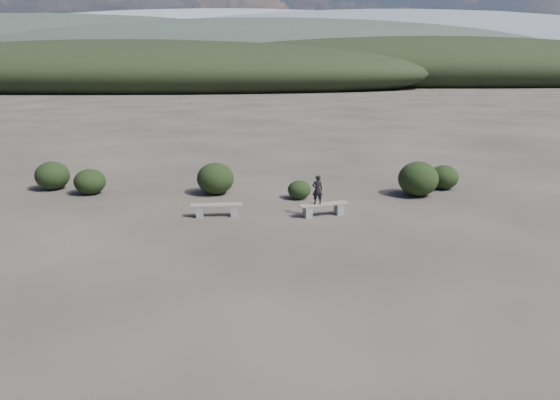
{
  "coord_description": "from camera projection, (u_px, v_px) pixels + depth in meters",
  "views": [
    {
      "loc": [
        0.4,
        -11.75,
        5.01
      ],
      "look_at": [
        0.73,
        3.5,
        1.1
      ],
      "focal_mm": 35.0,
      "sensor_mm": 36.0,
      "label": 1
    }
  ],
  "objects": [
    {
      "name": "seated_person",
      "position": [
        317.0,
        190.0,
        17.83
      ],
      "size": [
        0.38,
        0.28,
        0.97
      ],
      "primitive_type": "imported",
      "rotation": [
        0.0,
        0.0,
        3.28
      ],
      "color": "black",
      "rests_on": "bench_right"
    },
    {
      "name": "shrub_b",
      "position": [
        215.0,
        179.0,
        20.95
      ],
      "size": [
        1.42,
        1.42,
        1.22
      ],
      "primitive_type": "ellipsoid",
      "color": "black",
      "rests_on": "ground"
    },
    {
      "name": "shrub_a",
      "position": [
        90.0,
        182.0,
        20.98
      ],
      "size": [
        1.19,
        1.19,
        0.98
      ],
      "primitive_type": "ellipsoid",
      "color": "black",
      "rests_on": "ground"
    },
    {
      "name": "shrub_e",
      "position": [
        444.0,
        177.0,
        21.82
      ],
      "size": [
        1.16,
        1.16,
        0.97
      ],
      "primitive_type": "ellipsoid",
      "color": "black",
      "rests_on": "ground"
    },
    {
      "name": "mountain_ridges",
      "position": [
        255.0,
        51.0,
        338.17
      ],
      "size": [
        500.0,
        400.0,
        56.0
      ],
      "color": "black",
      "rests_on": "ground"
    },
    {
      "name": "shrub_f",
      "position": [
        52.0,
        176.0,
        21.73
      ],
      "size": [
        1.33,
        1.33,
        1.13
      ],
      "primitive_type": "ellipsoid",
      "color": "black",
      "rests_on": "ground"
    },
    {
      "name": "bench_left",
      "position": [
        217.0,
        209.0,
        17.98
      ],
      "size": [
        1.72,
        0.5,
        0.42
      ],
      "rotation": [
        0.0,
        0.0,
        0.09
      ],
      "color": "slate",
      "rests_on": "ground"
    },
    {
      "name": "ground",
      "position": [
        252.0,
        284.0,
        12.62
      ],
      "size": [
        1200.0,
        1200.0,
        0.0
      ],
      "primitive_type": "plane",
      "color": "#312B26",
      "rests_on": "ground"
    },
    {
      "name": "shrub_c",
      "position": [
        299.0,
        190.0,
        20.27
      ],
      "size": [
        0.87,
        0.87,
        0.7
      ],
      "primitive_type": "ellipsoid",
      "color": "black",
      "rests_on": "ground"
    },
    {
      "name": "shrub_d",
      "position": [
        418.0,
        179.0,
        20.65
      ],
      "size": [
        1.51,
        1.51,
        1.32
      ],
      "primitive_type": "ellipsoid",
      "color": "black",
      "rests_on": "ground"
    },
    {
      "name": "bench_right",
      "position": [
        324.0,
        208.0,
        18.06
      ],
      "size": [
        1.72,
        0.84,
        0.42
      ],
      "rotation": [
        0.0,
        0.0,
        0.3
      ],
      "color": "slate",
      "rests_on": "ground"
    }
  ]
}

